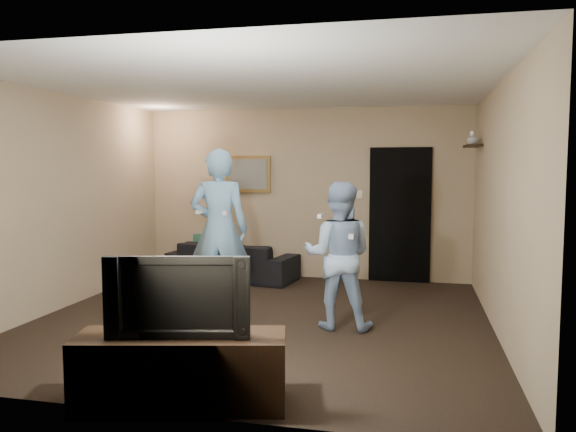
% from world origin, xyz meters
% --- Properties ---
extents(ground, '(5.00, 5.00, 0.00)m').
position_xyz_m(ground, '(0.00, 0.00, 0.00)').
color(ground, black).
rests_on(ground, ground).
extents(ceiling, '(5.00, 5.00, 0.04)m').
position_xyz_m(ceiling, '(0.00, 0.00, 2.60)').
color(ceiling, silver).
rests_on(ceiling, wall_back).
extents(wall_back, '(5.00, 0.04, 2.60)m').
position_xyz_m(wall_back, '(0.00, 2.50, 1.30)').
color(wall_back, tan).
rests_on(wall_back, ground).
extents(wall_front, '(5.00, 0.04, 2.60)m').
position_xyz_m(wall_front, '(0.00, -2.50, 1.30)').
color(wall_front, tan).
rests_on(wall_front, ground).
extents(wall_left, '(0.04, 5.00, 2.60)m').
position_xyz_m(wall_left, '(-2.50, 0.00, 1.30)').
color(wall_left, tan).
rests_on(wall_left, ground).
extents(wall_right, '(0.04, 5.00, 2.60)m').
position_xyz_m(wall_right, '(2.50, 0.00, 1.30)').
color(wall_right, tan).
rests_on(wall_right, ground).
extents(sofa, '(2.05, 1.06, 0.57)m').
position_xyz_m(sofa, '(-1.04, 2.08, 0.28)').
color(sofa, black).
rests_on(sofa, ground).
extents(throw_pillow, '(0.40, 0.13, 0.40)m').
position_xyz_m(throw_pillow, '(-1.45, 2.08, 0.48)').
color(throw_pillow, '#194B3C').
rests_on(throw_pillow, sofa).
extents(painting_frame, '(0.72, 0.05, 0.57)m').
position_xyz_m(painting_frame, '(-0.90, 2.48, 1.60)').
color(painting_frame, olive).
rests_on(painting_frame, wall_back).
extents(painting_canvas, '(0.62, 0.01, 0.47)m').
position_xyz_m(painting_canvas, '(-0.90, 2.45, 1.60)').
color(painting_canvas, slate).
rests_on(painting_canvas, painting_frame).
extents(doorway, '(0.90, 0.06, 2.00)m').
position_xyz_m(doorway, '(1.45, 2.47, 1.00)').
color(doorway, black).
rests_on(doorway, ground).
extents(light_switch, '(0.08, 0.02, 0.12)m').
position_xyz_m(light_switch, '(0.85, 2.48, 1.30)').
color(light_switch, silver).
rests_on(light_switch, wall_back).
extents(wall_shelf, '(0.20, 0.60, 0.03)m').
position_xyz_m(wall_shelf, '(2.39, 1.80, 1.99)').
color(wall_shelf, black).
rests_on(wall_shelf, wall_right).
extents(shelf_vase, '(0.17, 0.17, 0.16)m').
position_xyz_m(shelf_vase, '(2.39, 1.74, 2.09)').
color(shelf_vase, silver).
rests_on(shelf_vase, wall_shelf).
extents(shelf_figurine, '(0.06, 0.06, 0.18)m').
position_xyz_m(shelf_figurine, '(2.39, 1.87, 2.09)').
color(shelf_figurine, silver).
rests_on(shelf_figurine, wall_shelf).
extents(tv_console, '(1.57, 0.80, 0.54)m').
position_xyz_m(tv_console, '(0.03, -2.33, 0.25)').
color(tv_console, black).
rests_on(tv_console, ground).
extents(television, '(1.02, 0.35, 0.59)m').
position_xyz_m(television, '(0.03, -2.33, 0.81)').
color(television, black).
rests_on(television, tv_console).
extents(wii_player_left, '(0.76, 0.57, 1.93)m').
position_xyz_m(wii_player_left, '(-0.63, 0.37, 0.97)').
color(wii_player_left, '#7CAFD7').
rests_on(wii_player_left, ground).
extents(wii_player_right, '(0.77, 0.60, 1.56)m').
position_xyz_m(wii_player_right, '(0.88, -0.12, 0.78)').
color(wii_player_right, '#98B5DD').
rests_on(wii_player_right, ground).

